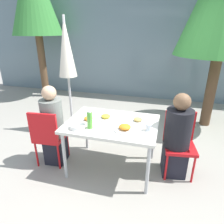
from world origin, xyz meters
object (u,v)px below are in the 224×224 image
Objects in this scene: chair_right at (179,139)px; drinking_cup at (149,127)px; person_right at (177,138)px; closed_umbrella at (67,54)px; chair_left at (48,134)px; bottle at (90,120)px; salad_bowl at (78,126)px; person_left at (53,128)px.

drinking_cup is (-0.40, -0.30, 0.27)m from chair_right.
closed_umbrella reaches higher than person_right.
person_right is (1.74, 0.28, 0.05)m from chair_left.
chair_right is 2.31m from closed_umbrella.
person_right is 1.16m from bottle.
salad_bowl is (0.52, -0.11, 0.25)m from chair_left.
person_right reaches higher than bottle.
closed_umbrella is at bearing 126.62° from bottle.
salad_bowl is (-1.26, -0.48, 0.25)m from chair_right.
chair_left is 0.75m from bottle.
chair_left is 0.73× the size of person_left.
chair_right is at bearing 3.88° from person_left.
person_right is 0.56× the size of closed_umbrella.
closed_umbrella reaches higher than chair_left.
chair_left is at bearing -121.89° from person_left.
person_right is 2.29m from closed_umbrella.
closed_umbrella reaches higher than chair_right.
person_left is at bearing -1.22° from person_right.
bottle reaches higher than salad_bowl.
closed_umbrella is (-1.93, 0.81, 0.93)m from person_right.
person_right is at bearing 17.93° from bottle.
closed_umbrella is 10.92× the size of salad_bowl.
salad_bowl is at bearing -168.23° from drinking_cup.
drinking_cup is (1.34, -0.02, 0.20)m from person_left.
bottle is 1.21× the size of salad_bowl.
person_right is 0.47m from drinking_cup.
closed_umbrella is 24.40× the size of drinking_cup.
drinking_cup is at bearing 29.38° from chair_right.
closed_umbrella is at bearing -30.63° from person_right.
bottle is (0.63, -0.15, 0.27)m from person_left.
person_left reaches higher than drinking_cup.
person_left reaches higher than salad_bowl.
bottle is at bearing -10.76° from chair_left.
chair_left is at bearing -80.30° from closed_umbrella.
chair_left is 0.74× the size of person_right.
person_right reaches higher than salad_bowl.
person_right is at bearing 58.11° from chair_right.
chair_right reaches higher than salad_bowl.
chair_right is at bearing 37.31° from drinking_cup.
closed_umbrella reaches higher than bottle.
chair_right is (1.74, 0.29, -0.07)m from person_left.
bottle reaches higher than chair_left.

